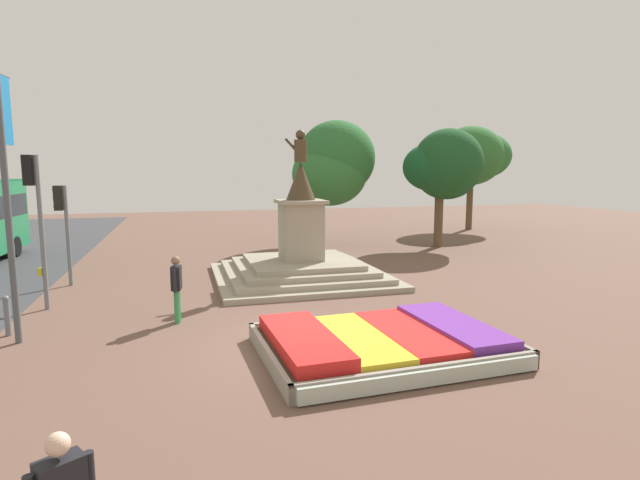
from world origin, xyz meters
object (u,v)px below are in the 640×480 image
flower_planter (381,343)px  pedestrian_with_handbag (177,284)px  statue_monument (301,257)px  traffic_light_far_corner (63,216)px  traffic_light_mid_block (36,205)px  kerb_bollard_mid_b (7,315)px  banner_pole (7,193)px

flower_planter → pedestrian_with_handbag: size_ratio=3.04×
flower_planter → pedestrian_with_handbag: bearing=140.1°
statue_monument → traffic_light_far_corner: statue_monument is taller
traffic_light_mid_block → kerb_bollard_mid_b: bearing=-95.4°
traffic_light_far_corner → kerb_bollard_mid_b: 5.50m
traffic_light_mid_block → banner_pole: banner_pole is taller
flower_planter → banner_pole: 8.50m
statue_monument → kerb_bollard_mid_b: 8.91m
traffic_light_mid_block → banner_pole: size_ratio=0.68×
flower_planter → traffic_light_mid_block: (-7.58, 5.59, 2.61)m
statue_monument → traffic_light_mid_block: statue_monument is taller
pedestrian_with_handbag → kerb_bollard_mid_b: bearing=179.9°
banner_pole → kerb_bollard_mid_b: size_ratio=6.54×
banner_pole → kerb_bollard_mid_b: bearing=123.2°
pedestrian_with_handbag → kerb_bollard_mid_b: 3.77m
flower_planter → traffic_light_mid_block: traffic_light_mid_block is taller
flower_planter → pedestrian_with_handbag: 5.32m
banner_pole → flower_planter: bearing=-20.8°
traffic_light_mid_block → pedestrian_with_handbag: 4.57m
banner_pole → kerb_bollard_mid_b: banner_pole is taller
statue_monument → banner_pole: banner_pole is taller
traffic_light_mid_block → pedestrian_with_handbag: traffic_light_mid_block is taller
traffic_light_mid_block → pedestrian_with_handbag: (3.54, -2.21, -1.88)m
kerb_bollard_mid_b → flower_planter: bearing=-23.5°
banner_pole → pedestrian_with_handbag: 4.13m
statue_monument → kerb_bollard_mid_b: (-7.90, -4.11, -0.28)m
traffic_light_mid_block → statue_monument: bearing=13.9°
traffic_light_far_corner → banner_pole: banner_pole is taller
flower_planter → kerb_bollard_mid_b: (-7.79, 3.39, 0.26)m
traffic_light_far_corner → kerb_bollard_mid_b: size_ratio=3.51×
banner_pole → pedestrian_with_handbag: banner_pole is taller
flower_planter → traffic_light_far_corner: traffic_light_far_corner is taller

